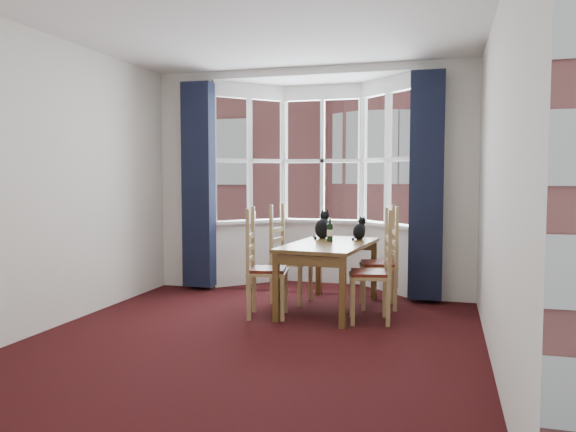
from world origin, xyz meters
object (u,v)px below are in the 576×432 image
at_px(chair_left_near, 259,272).
at_px(cat_left, 323,227).
at_px(cat_right, 359,230).
at_px(wine_bottle, 330,231).
at_px(dining_table, 329,251).
at_px(chair_right_near, 379,275).
at_px(chair_right_far, 387,265).
at_px(chair_left_far, 284,261).
at_px(candle_tall, 253,216).

relative_size(chair_left_near, cat_left, 2.65).
height_order(cat_right, wine_bottle, cat_right).
distance_m(dining_table, wine_bottle, 0.25).
bearing_deg(dining_table, chair_left_near, -142.81).
bearing_deg(dining_table, chair_right_near, -32.89).
bearing_deg(cat_left, chair_right_far, -13.44).
bearing_deg(wine_bottle, chair_right_near, -40.87).
height_order(dining_table, cat_left, cat_left).
bearing_deg(wine_bottle, cat_left, 115.13).
height_order(chair_left_near, chair_right_far, same).
bearing_deg(cat_left, chair_right_near, -48.02).
height_order(chair_left_far, chair_right_far, same).
bearing_deg(chair_right_far, wine_bottle, -168.20).
xyz_separation_m(chair_left_far, chair_right_near, (1.17, -0.64, 0.00)).
bearing_deg(chair_right_far, chair_left_near, -148.24).
height_order(cat_left, candle_tall, cat_left).
xyz_separation_m(chair_left_far, cat_left, (0.42, 0.20, 0.40)).
distance_m(chair_left_far, candle_tall, 1.24).
relative_size(chair_left_near, wine_bottle, 3.52).
height_order(dining_table, candle_tall, candle_tall).
relative_size(chair_right_near, wine_bottle, 3.52).
height_order(chair_left_near, candle_tall, candle_tall).
distance_m(dining_table, cat_left, 0.54).
bearing_deg(chair_right_near, cat_left, 131.98).
distance_m(chair_right_near, chair_right_far, 0.65).
height_order(chair_left_near, chair_right_near, same).
bearing_deg(cat_left, dining_table, -69.65).
relative_size(chair_left_near, chair_left_far, 1.00).
xyz_separation_m(chair_right_far, wine_bottle, (-0.62, -0.13, 0.38)).
relative_size(dining_table, chair_right_near, 1.68).
distance_m(chair_left_far, cat_right, 0.94).
bearing_deg(cat_right, chair_left_near, -134.46).
height_order(chair_left_far, candle_tall, candle_tall).
relative_size(chair_right_near, cat_right, 3.35).
xyz_separation_m(chair_left_far, chair_right_far, (1.18, 0.02, 0.00)).
relative_size(chair_left_far, chair_right_near, 1.00).
xyz_separation_m(chair_left_near, cat_left, (0.47, 0.95, 0.40)).
xyz_separation_m(cat_left, cat_right, (0.43, -0.02, -0.03)).
distance_m(chair_left_near, cat_left, 1.13).
xyz_separation_m(dining_table, chair_right_far, (0.59, 0.28, -0.18)).
xyz_separation_m(chair_left_near, cat_right, (0.91, 0.93, 0.37)).
relative_size(dining_table, wine_bottle, 5.91).
distance_m(chair_right_near, cat_left, 1.19).
bearing_deg(cat_left, chair_left_near, -116.57).
xyz_separation_m(dining_table, chair_left_far, (-0.59, 0.26, -0.18)).
distance_m(cat_right, wine_bottle, 0.41).
height_order(chair_right_far, wine_bottle, wine_bottle).
bearing_deg(wine_bottle, dining_table, -80.67).
height_order(chair_right_near, candle_tall, candle_tall).
xyz_separation_m(cat_left, wine_bottle, (0.15, -0.31, -0.02)).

